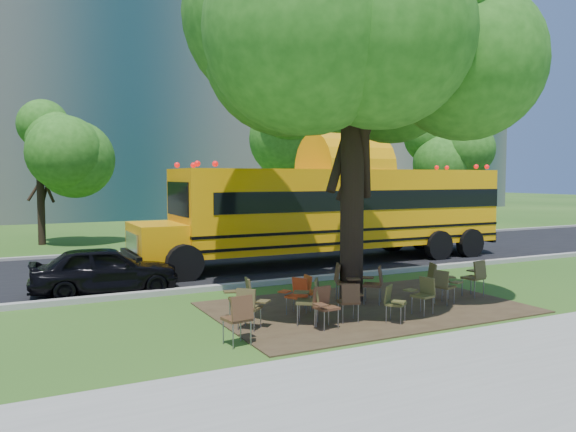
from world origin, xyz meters
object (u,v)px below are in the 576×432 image
chair_10 (312,289)px  black_car (105,269)px  chair_3 (324,303)px  chair_11 (375,281)px  chair_4 (350,298)px  chair_5 (393,300)px  chair_14 (343,279)px  chair_7 (444,284)px  main_tree (353,51)px  chair_9 (296,292)px  chair_6 (423,292)px  chair_8 (242,295)px  chair_12 (437,277)px  chair_2 (311,297)px  chair_13 (476,274)px  school_bus (341,209)px  chair_1 (250,304)px  chair_0 (240,314)px

chair_10 → black_car: size_ratio=0.22×
chair_3 → chair_11: chair_11 is taller
chair_4 → chair_10: 1.26m
chair_4 → chair_5: (0.79, -0.41, -0.04)m
chair_5 → chair_14: size_ratio=0.83×
chair_5 → chair_11: 1.71m
chair_4 → chair_7: chair_4 is taller
main_tree → chair_9: (-1.80, -0.58, -5.46)m
chair_6 → chair_10: (-2.00, 1.36, -0.00)m
main_tree → chair_3: main_tree is taller
chair_8 → chair_12: 5.14m
chair_9 → chair_10: chair_10 is taller
chair_2 → black_car: 6.05m
chair_10 → chair_12: chair_12 is taller
chair_11 → chair_4: bearing=169.7°
chair_7 → chair_14: bearing=-140.6°
chair_5 → chair_10: size_ratio=0.95×
chair_12 → chair_13: size_ratio=0.94×
chair_2 → school_bus: bearing=-2.2°
chair_1 → chair_6: 3.92m
chair_14 → chair_8: bearing=-55.2°
chair_6 → black_car: size_ratio=0.22×
school_bus → chair_9: 8.04m
chair_12 → chair_7: bearing=-8.7°
chair_4 → chair_7: 2.88m
chair_14 → chair_11: bearing=73.3°
chair_9 → chair_12: bearing=-125.0°
chair_1 → chair_14: (2.95, 1.28, 0.05)m
chair_0 → chair_12: 5.96m
chair_9 → chair_13: (4.84, -0.42, 0.08)m
chair_4 → chair_8: size_ratio=0.91×
chair_2 → chair_8: chair_2 is taller
chair_0 → chair_6: size_ratio=1.13×
main_tree → chair_1: 6.44m
main_tree → chair_5: (-0.35, -2.10, -5.48)m
main_tree → chair_8: size_ratio=10.40×
chair_7 → chair_13: (1.31, 0.33, 0.06)m
chair_6 → chair_14: chair_14 is taller
main_tree → chair_14: 5.38m
chair_1 → chair_3: bearing=24.5°
chair_10 → chair_1: bearing=-61.3°
chair_10 → chair_9: bearing=-70.5°
chair_13 → chair_8: bearing=166.5°
chair_4 → chair_10: (-0.19, 1.25, -0.01)m
chair_1 → chair_5: size_ratio=1.11×
chair_6 → chair_7: (1.05, 0.48, 0.01)m
chair_6 → chair_10: 2.42m
chair_8 → chair_10: bearing=-72.5°
chair_0 → chair_8: chair_0 is taller
chair_8 → chair_9: size_ratio=1.14×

